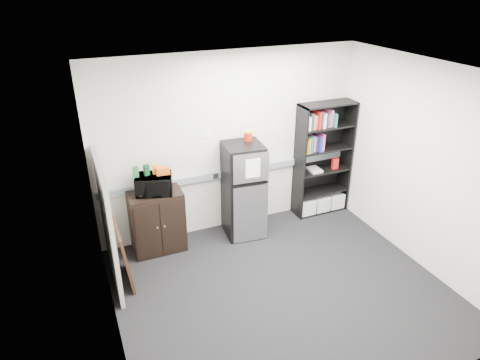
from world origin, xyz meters
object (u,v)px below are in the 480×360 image
(cubicle_partition, at_px, (107,224))
(refrigerator, at_px, (243,191))
(bookshelf, at_px, (323,160))
(microwave, at_px, (154,184))
(cabinet, at_px, (157,221))

(cubicle_partition, height_order, refrigerator, cubicle_partition)
(bookshelf, bearing_deg, microwave, -178.32)
(bookshelf, distance_m, refrigerator, 1.47)
(cubicle_partition, bearing_deg, refrigerator, 9.78)
(microwave, bearing_deg, bookshelf, 16.76)
(microwave, xyz_separation_m, refrigerator, (1.29, -0.06, -0.32))
(cabinet, bearing_deg, bookshelf, 1.35)
(bookshelf, bearing_deg, refrigerator, -174.31)
(cabinet, height_order, refrigerator, refrigerator)
(cabinet, xyz_separation_m, refrigerator, (1.29, -0.08, 0.27))
(microwave, bearing_deg, cabinet, 105.08)
(cabinet, xyz_separation_m, microwave, (0.00, -0.02, 0.59))
(refrigerator, bearing_deg, microwave, -177.21)
(cabinet, bearing_deg, microwave, -90.00)
(cubicle_partition, distance_m, refrigerator, 2.01)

